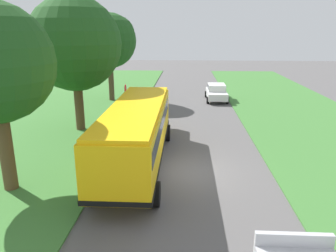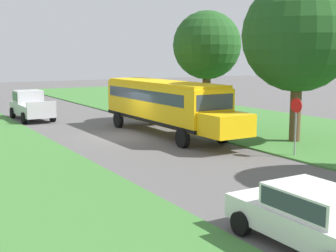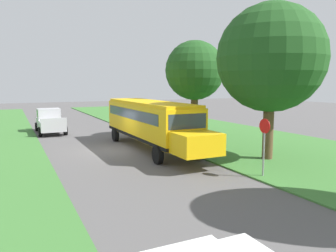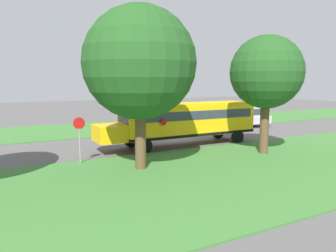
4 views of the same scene
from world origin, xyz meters
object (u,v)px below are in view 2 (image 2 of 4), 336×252
at_px(car_white_nearest, 312,214).
at_px(oak_tree_beside_bus, 207,46).
at_px(pickup_truck, 31,105).
at_px(oak_tree_roadside_mid, 298,35).
at_px(school_bus, 165,102).
at_px(stop_sign, 296,120).

relative_size(car_white_nearest, oak_tree_beside_bus, 0.57).
xyz_separation_m(pickup_truck, oak_tree_roadside_mid, (-9.86, 16.58, 4.68)).
bearing_deg(school_bus, car_white_nearest, 71.89).
height_order(car_white_nearest, pickup_truck, pickup_truck).
height_order(school_bus, oak_tree_beside_bus, oak_tree_beside_bus).
bearing_deg(oak_tree_beside_bus, oak_tree_roadside_mid, 87.16).
bearing_deg(stop_sign, pickup_truck, -69.11).
height_order(school_bus, car_white_nearest, school_bus).
bearing_deg(oak_tree_roadside_mid, pickup_truck, -59.25).
bearing_deg(school_bus, oak_tree_roadside_mid, 128.68).
bearing_deg(oak_tree_beside_bus, stop_sign, 75.20).
height_order(car_white_nearest, oak_tree_beside_bus, oak_tree_beside_bus).
bearing_deg(oak_tree_beside_bus, pickup_truck, -36.99).
xyz_separation_m(car_white_nearest, stop_sign, (-7.40, -7.81, 0.86)).
height_order(pickup_truck, oak_tree_beside_bus, oak_tree_beside_bus).
relative_size(school_bus, pickup_truck, 2.30).
bearing_deg(car_white_nearest, oak_tree_beside_bus, -118.48).
bearing_deg(car_white_nearest, pickup_truck, -90.21).
xyz_separation_m(oak_tree_roadside_mid, stop_sign, (2.56, 2.54, -4.01)).
xyz_separation_m(school_bus, stop_sign, (-2.11, 8.38, -0.19)).
distance_m(oak_tree_beside_bus, stop_sign, 12.28).
distance_m(car_white_nearest, oak_tree_beside_bus, 22.26).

